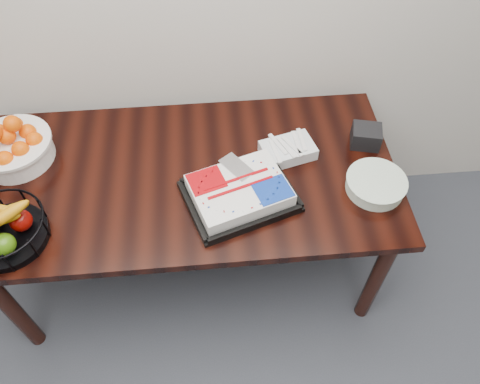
{
  "coord_description": "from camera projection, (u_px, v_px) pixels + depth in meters",
  "views": [
    {
      "loc": [
        0.1,
        0.68,
        2.29
      ],
      "look_at": [
        0.21,
        1.82,
        0.83
      ],
      "focal_mm": 35.0,
      "sensor_mm": 36.0,
      "label": 1
    }
  ],
  "objects": [
    {
      "name": "cake_tray",
      "position": [
        239.0,
        192.0,
        1.9
      ],
      "size": [
        0.51,
        0.46,
        0.09
      ],
      "color": "black",
      "rests_on": "table"
    },
    {
      "name": "fork_bag",
      "position": [
        288.0,
        150.0,
        2.06
      ],
      "size": [
        0.26,
        0.2,
        0.06
      ],
      "color": "silver",
      "rests_on": "table"
    },
    {
      "name": "plate_stack",
      "position": [
        376.0,
        185.0,
        1.94
      ],
      "size": [
        0.25,
        0.25,
        0.06
      ],
      "color": "white",
      "rests_on": "table"
    },
    {
      "name": "table",
      "position": [
        190.0,
        186.0,
        2.08
      ],
      "size": [
        1.8,
        0.9,
        0.75
      ],
      "color": "black",
      "rests_on": "ground"
    },
    {
      "name": "tangerine_bowl",
      "position": [
        11.0,
        143.0,
        2.0
      ],
      "size": [
        0.34,
        0.34,
        0.22
      ],
      "color": "white",
      "rests_on": "table"
    },
    {
      "name": "napkin_box",
      "position": [
        366.0,
        136.0,
        2.09
      ],
      "size": [
        0.15,
        0.14,
        0.09
      ],
      "primitive_type": "cube",
      "rotation": [
        0.0,
        0.0,
        -0.23
      ],
      "color": "black",
      "rests_on": "table"
    },
    {
      "name": "fruit_basket",
      "position": [
        3.0,
        228.0,
        1.75
      ],
      "size": [
        0.33,
        0.33,
        0.17
      ],
      "color": "black",
      "rests_on": "table"
    }
  ]
}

